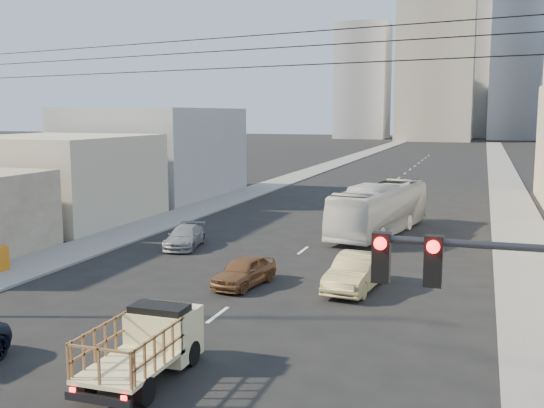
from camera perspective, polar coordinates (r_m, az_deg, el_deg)
The scene contains 17 objects.
ground at distance 17.91m, azimuth -15.51°, elevation -17.12°, with size 420.00×420.00×0.00m, color black.
sidewalk_left at distance 86.28m, azimuth 4.20°, elevation 3.14°, with size 3.50×180.00×0.12m, color slate.
sidewalk_right at distance 83.72m, azimuth 20.00°, elevation 2.52°, with size 3.50×180.00×0.12m, color slate.
lane_dashes at distance 67.41m, azimuth 10.35°, elevation 1.58°, with size 0.15×104.00×0.01m.
flatbed_pickup at distance 18.97m, azimuth -11.25°, elevation -11.93°, with size 1.95×4.41×1.90m.
city_bus at distance 40.58m, azimuth 9.63°, elevation -0.43°, with size 2.66×11.37×3.17m, color silver.
sedan_brown at distance 28.18m, azimuth -2.50°, elevation -6.04°, with size 1.54×3.82×1.30m, color brown.
sedan_tan at distance 27.76m, azimuth 7.54°, elevation -6.06°, with size 1.64×4.70×1.55m, color tan.
sedan_grey at distance 36.42m, azimuth -7.83°, elevation -2.94°, with size 1.69×4.16×1.21m, color gray.
traffic_signal at distance 10.45m, azimuth 20.56°, elevation -11.82°, with size 3.23×0.35×6.00m.
overhead_wires at distance 17.55m, azimuth -13.87°, elevation 12.53°, with size 23.01×5.02×0.72m.
bldg_left_mid at distance 47.05m, azimuth -18.68°, elevation 2.16°, with size 11.00×12.00×6.00m, color #BBB497.
bldg_left_far at distance 59.83m, azimuth -10.44°, elevation 4.60°, with size 12.00×16.00×8.00m, color #949597.
high_rise_tower at distance 185.19m, azimuth 14.61°, elevation 14.85°, with size 20.00×20.00×60.00m, color tan.
midrise_ne at distance 198.93m, azimuth 21.25°, elevation 11.19°, with size 16.00×16.00×40.00m, color gray.
midrise_nw at distance 196.76m, azimuth 8.15°, elevation 10.81°, with size 15.00×15.00×34.00m, color gray.
midrise_back at distance 213.86m, azimuth 17.81°, elevation 11.63°, with size 18.00×18.00×44.00m, color #949597.
Camera 1 is at (9.25, -13.35, 7.55)m, focal length 42.00 mm.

